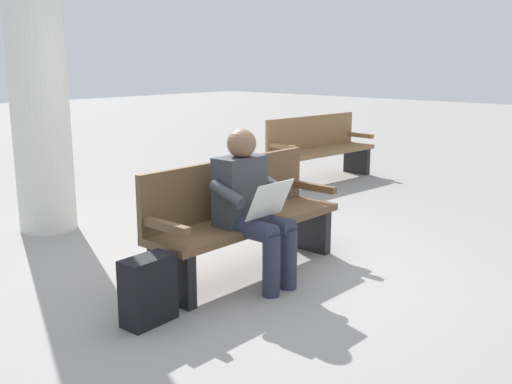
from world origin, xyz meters
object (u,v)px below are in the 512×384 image
object	(u,v)px
person_seated	(251,203)
bench_near	(242,216)
backpack	(148,291)
bench_far	(319,148)
support_pillar	(33,20)

from	to	relation	value
person_seated	bench_near	bearing A→B (deg)	-122.46
bench_near	backpack	bearing A→B (deg)	10.78
person_seated	backpack	size ratio (longest dim) A/B	2.64
person_seated	bench_far	xyz separation A→B (m)	(-3.60, -2.03, -0.17)
person_seated	support_pillar	distance (m)	2.91
person_seated	backpack	world-z (taller)	person_seated
bench_far	support_pillar	distance (m)	4.23
bench_near	bench_far	distance (m)	3.89
backpack	support_pillar	distance (m)	3.19
bench_near	person_seated	size ratio (longest dim) A/B	1.53
bench_near	person_seated	distance (m)	0.32
person_seated	bench_far	distance (m)	4.14
person_seated	backpack	distance (m)	1.06
person_seated	bench_far	world-z (taller)	person_seated
bench_near	support_pillar	bearing A→B (deg)	-80.07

